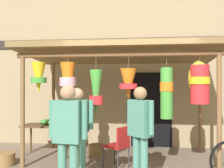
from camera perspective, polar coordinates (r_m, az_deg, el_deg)
shop_facade at (r=7.59m, az=4.89°, el=4.40°), size 9.09×0.29×4.55m
market_stall_canopy at (r=5.91m, az=2.36°, el=4.18°), size 4.31×2.33×2.52m
display_table at (r=6.77m, az=-13.29°, el=-9.02°), size 1.17×0.61×0.71m
flower_heap_on_table at (r=6.78m, az=-12.31°, el=-7.71°), size 0.61×0.42×0.13m
folding_chair at (r=5.52m, az=1.51°, el=-12.33°), size 0.55×0.55×0.84m
wicker_basket_by_table at (r=6.62m, az=-3.35°, el=-13.59°), size 0.37×0.37×0.26m
wicker_basket_spare at (r=6.26m, az=-21.58°, el=-14.38°), size 0.44×0.44×0.25m
vendor_in_orange at (r=5.11m, az=-7.23°, el=-8.28°), size 0.59×0.22×1.61m
customer_foreground at (r=4.62m, az=5.92°, el=-8.91°), size 0.44×0.45×1.63m
shopper_by_bananas at (r=4.08m, az=-9.20°, el=-9.75°), size 0.59×0.26×1.66m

